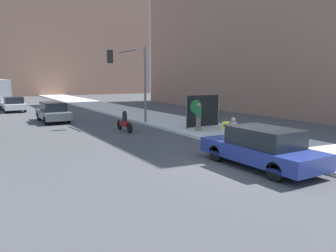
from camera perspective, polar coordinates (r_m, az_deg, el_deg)
ground_plane at (r=12.58m, az=13.23°, el=-6.78°), size 160.00×160.00×0.00m
sidewalk_curb at (r=26.88m, az=-3.30°, el=1.63°), size 4.47×90.00×0.16m
building_backdrop_far at (r=69.08m, az=-26.16°, el=16.73°), size 52.00×12.00×28.45m
building_backdrop_right at (r=36.38m, az=17.18°, el=19.83°), size 10.00×32.00×21.34m
seated_protester at (r=15.99m, az=11.41°, el=-0.53°), size 0.93×0.77×1.21m
jogger_on_sidewalk at (r=19.12m, az=5.32°, el=1.58°), size 0.34×0.34×1.63m
protest_banner at (r=20.26m, az=6.04°, el=2.64°), size 2.50×0.06×2.03m
traffic_light_pole at (r=22.48m, az=-6.33°, el=9.37°), size 2.79×2.56×5.16m
parked_car_curbside at (r=12.38m, az=15.94°, el=-3.63°), size 1.87×4.75×1.48m
car_on_road_nearest at (r=25.71m, az=-19.37°, el=2.31°), size 1.77×4.44×1.46m
car_on_road_midblock at (r=35.08m, az=-25.29°, el=3.47°), size 1.87×4.23×1.42m
motorcycle_on_road at (r=20.10m, az=-7.59°, el=0.60°), size 0.28×2.16×1.27m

